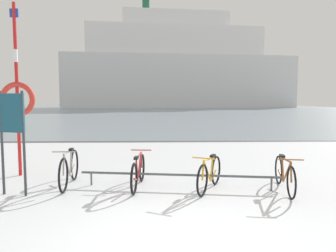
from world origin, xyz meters
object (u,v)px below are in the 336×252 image
bicycle_0 (69,169)px  info_sign (12,125)px  ferry_ship (179,69)px  bicycle_1 (138,172)px  bicycle_2 (210,174)px  rescue_post (17,96)px  bicycle_3 (285,174)px

bicycle_0 → info_sign: info_sign is taller
info_sign → ferry_ship: ferry_ship is taller
bicycle_1 → bicycle_2: size_ratio=1.14×
rescue_post → bicycle_2: bearing=-17.3°
info_sign → rescue_post: 1.82m
rescue_post → bicycle_0: bearing=-33.8°
bicycle_1 → ferry_ship: (4.73, 64.45, 8.34)m
bicycle_1 → ferry_ship: ferry_ship is taller
bicycle_0 → bicycle_1: bicycle_0 is taller
rescue_post → info_sign: bearing=-69.7°
bicycle_3 → rescue_post: (-5.98, 1.48, 1.61)m
bicycle_3 → rescue_post: size_ratio=0.41×
info_sign → ferry_ship: 65.71m
bicycle_1 → info_sign: (-2.38, -0.47, 1.04)m
bicycle_1 → ferry_ship: bearing=85.8°
bicycle_1 → bicycle_3: bicycle_3 is taller
bicycle_3 → info_sign: info_sign is taller
rescue_post → bicycle_3: bearing=-13.9°
bicycle_0 → bicycle_1: size_ratio=1.05×
info_sign → bicycle_0: bearing=35.1°
ferry_ship → info_sign: bearing=-96.3°
bicycle_0 → info_sign: (-0.89, -0.62, 1.01)m
bicycle_2 → ferry_ship: (3.25, 64.68, 8.34)m
bicycle_3 → rescue_post: bearing=166.1°
bicycle_1 → rescue_post: 3.58m
bicycle_2 → rescue_post: size_ratio=0.35×
bicycle_0 → bicycle_3: size_ratio=1.02×
bicycle_3 → info_sign: 5.49m
bicycle_0 → bicycle_1: 1.50m
ferry_ship → bicycle_2: bearing=-92.9°
bicycle_0 → ferry_ship: 65.12m
bicycle_3 → bicycle_2: bearing=176.4°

